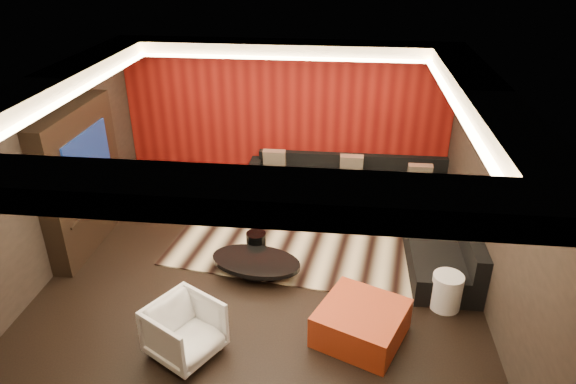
# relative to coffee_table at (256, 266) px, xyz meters

# --- Properties ---
(floor) EXTENTS (6.00, 6.00, 0.02)m
(floor) POSITION_rel_coffee_table_xyz_m (0.10, -0.00, -0.14)
(floor) COLOR black
(floor) RESTS_ON ground
(ceiling) EXTENTS (6.00, 6.00, 0.02)m
(ceiling) POSITION_rel_coffee_table_xyz_m (0.10, -0.00, 2.68)
(ceiling) COLOR silver
(ceiling) RESTS_ON ground
(wall_back) EXTENTS (6.00, 0.02, 2.80)m
(wall_back) POSITION_rel_coffee_table_xyz_m (0.10, 3.01, 1.27)
(wall_back) COLOR black
(wall_back) RESTS_ON ground
(wall_left) EXTENTS (0.02, 6.00, 2.80)m
(wall_left) POSITION_rel_coffee_table_xyz_m (-2.91, -0.00, 1.27)
(wall_left) COLOR black
(wall_left) RESTS_ON ground
(wall_right) EXTENTS (0.02, 6.00, 2.80)m
(wall_right) POSITION_rel_coffee_table_xyz_m (3.11, -0.00, 1.27)
(wall_right) COLOR black
(wall_right) RESTS_ON ground
(red_feature_wall) EXTENTS (5.98, 0.05, 2.78)m
(red_feature_wall) POSITION_rel_coffee_table_xyz_m (0.10, 2.97, 1.27)
(red_feature_wall) COLOR #6B0C0A
(red_feature_wall) RESTS_ON ground
(soffit_back) EXTENTS (6.00, 0.60, 0.22)m
(soffit_back) POSITION_rel_coffee_table_xyz_m (0.10, 2.70, 2.56)
(soffit_back) COLOR silver
(soffit_back) RESTS_ON ground
(soffit_front) EXTENTS (6.00, 0.60, 0.22)m
(soffit_front) POSITION_rel_coffee_table_xyz_m (0.10, -2.70, 2.56)
(soffit_front) COLOR silver
(soffit_front) RESTS_ON ground
(soffit_left) EXTENTS (0.60, 4.80, 0.22)m
(soffit_left) POSITION_rel_coffee_table_xyz_m (-2.60, -0.00, 2.56)
(soffit_left) COLOR silver
(soffit_left) RESTS_ON ground
(soffit_right) EXTENTS (0.60, 4.80, 0.22)m
(soffit_right) POSITION_rel_coffee_table_xyz_m (2.80, -0.00, 2.56)
(soffit_right) COLOR silver
(soffit_right) RESTS_ON ground
(cove_back) EXTENTS (4.80, 0.08, 0.04)m
(cove_back) POSITION_rel_coffee_table_xyz_m (0.10, 2.36, 2.47)
(cove_back) COLOR #FFD899
(cove_back) RESTS_ON ground
(cove_front) EXTENTS (4.80, 0.08, 0.04)m
(cove_front) POSITION_rel_coffee_table_xyz_m (0.10, -2.36, 2.47)
(cove_front) COLOR #FFD899
(cove_front) RESTS_ON ground
(cove_left) EXTENTS (0.08, 4.80, 0.04)m
(cove_left) POSITION_rel_coffee_table_xyz_m (-2.26, -0.00, 2.47)
(cove_left) COLOR #FFD899
(cove_left) RESTS_ON ground
(cove_right) EXTENTS (0.08, 4.80, 0.04)m
(cove_right) POSITION_rel_coffee_table_xyz_m (2.46, -0.00, 2.47)
(cove_right) COLOR #FFD899
(cove_right) RESTS_ON ground
(tv_surround) EXTENTS (0.30, 2.00, 2.20)m
(tv_surround) POSITION_rel_coffee_table_xyz_m (-2.75, 0.60, 0.97)
(tv_surround) COLOR black
(tv_surround) RESTS_ON ground
(tv_screen) EXTENTS (0.04, 1.30, 0.80)m
(tv_screen) POSITION_rel_coffee_table_xyz_m (-2.59, 0.60, 1.32)
(tv_screen) COLOR black
(tv_screen) RESTS_ON ground
(tv_shelf) EXTENTS (0.04, 1.60, 0.04)m
(tv_shelf) POSITION_rel_coffee_table_xyz_m (-2.59, 0.60, 0.57)
(tv_shelf) COLOR black
(tv_shelf) RESTS_ON ground
(rug) EXTENTS (4.37, 3.52, 0.02)m
(rug) POSITION_rel_coffee_table_xyz_m (0.64, 1.25, -0.12)
(rug) COLOR beige
(rug) RESTS_ON floor
(coffee_table) EXTENTS (1.52, 1.52, 0.22)m
(coffee_table) POSITION_rel_coffee_table_xyz_m (0.00, 0.00, 0.00)
(coffee_table) COLOR black
(coffee_table) RESTS_ON rug
(drum_stool) EXTENTS (0.31, 0.31, 0.35)m
(drum_stool) POSITION_rel_coffee_table_xyz_m (-0.08, 0.50, 0.07)
(drum_stool) COLOR black
(drum_stool) RESTS_ON rug
(striped_pouf) EXTENTS (0.74, 0.74, 0.38)m
(striped_pouf) POSITION_rel_coffee_table_xyz_m (-1.11, 1.69, 0.08)
(striped_pouf) COLOR beige
(striped_pouf) RESTS_ON rug
(white_side_table) EXTENTS (0.42, 0.42, 0.50)m
(white_side_table) POSITION_rel_coffee_table_xyz_m (2.60, -0.45, 0.12)
(white_side_table) COLOR white
(white_side_table) RESTS_ON floor
(orange_ottoman) EXTENTS (1.26, 1.26, 0.43)m
(orange_ottoman) POSITION_rel_coffee_table_xyz_m (1.48, -1.15, 0.08)
(orange_ottoman) COLOR #A03914
(orange_ottoman) RESTS_ON floor
(armchair) EXTENTS (1.01, 1.00, 0.68)m
(armchair) POSITION_rel_coffee_table_xyz_m (-0.55, -1.65, 0.21)
(armchair) COLOR white
(armchair) RESTS_ON floor
(sectional_sofa) EXTENTS (3.65, 3.50, 0.75)m
(sectional_sofa) POSITION_rel_coffee_table_xyz_m (1.83, 1.86, 0.13)
(sectional_sofa) COLOR black
(sectional_sofa) RESTS_ON floor
(throw_pillows) EXTENTS (3.31, 1.69, 0.50)m
(throw_pillows) POSITION_rel_coffee_table_xyz_m (1.68, 2.29, 0.49)
(throw_pillows) COLOR beige
(throw_pillows) RESTS_ON sectional_sofa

